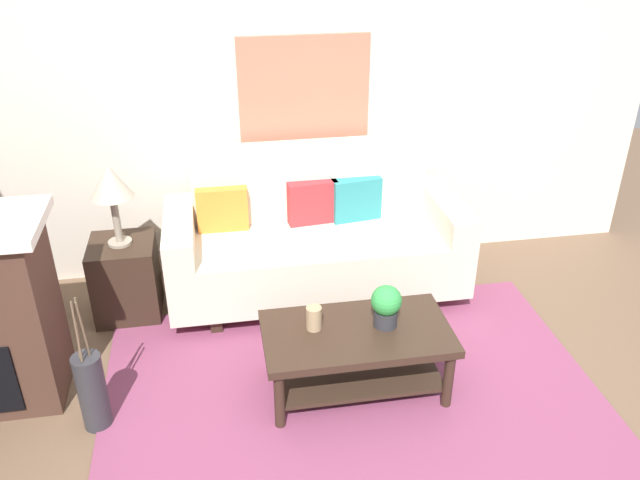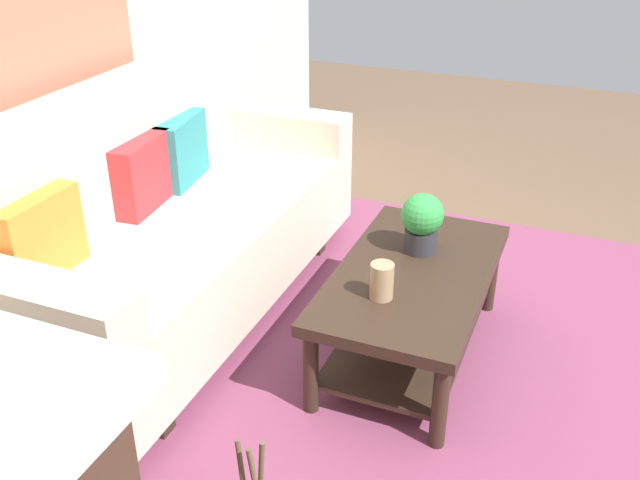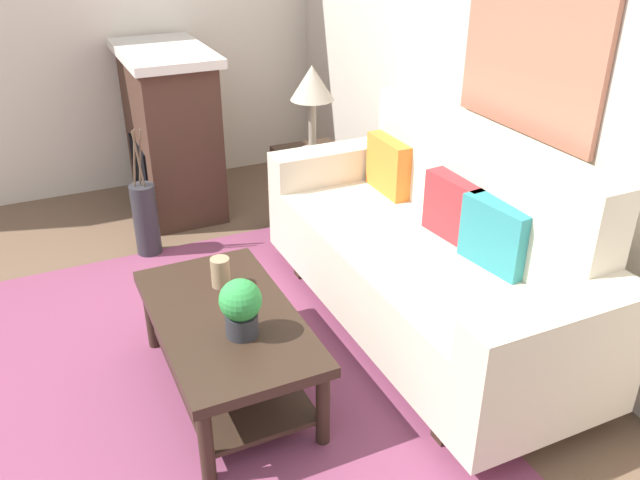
{
  "view_description": "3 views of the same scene",
  "coord_description": "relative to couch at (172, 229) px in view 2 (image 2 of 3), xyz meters",
  "views": [
    {
      "loc": [
        -0.71,
        -2.46,
        2.7
      ],
      "look_at": [
        -0.07,
        1.21,
        0.68
      ],
      "focal_mm": 36.7,
      "sensor_mm": 36.0,
      "label": 1
    },
    {
      "loc": [
        -2.44,
        -0.06,
        1.91
      ],
      "look_at": [
        0.01,
        0.96,
        0.5
      ],
      "focal_mm": 40.1,
      "sensor_mm": 36.0,
      "label": 2
    },
    {
      "loc": [
        2.44,
        -0.11,
        2.1
      ],
      "look_at": [
        -0.11,
        1.08,
        0.62
      ],
      "focal_mm": 37.43,
      "sensor_mm": 36.0,
      "label": 3
    }
  ],
  "objects": [
    {
      "name": "ground_plane",
      "position": [
        0.03,
        -1.67,
        -0.43
      ],
      "size": [
        9.39,
        9.39,
        0.0
      ],
      "primitive_type": "plane",
      "color": "brown"
    },
    {
      "name": "wall_back",
      "position": [
        0.03,
        0.54,
        0.92
      ],
      "size": [
        5.39,
        0.1,
        2.7
      ],
      "primitive_type": "cube",
      "color": "beige",
      "rests_on": "ground_plane"
    },
    {
      "name": "area_rug",
      "position": [
        0.03,
        -1.17,
        -0.42
      ],
      "size": [
        2.96,
        2.02,
        0.01
      ],
      "primitive_type": "cube",
      "color": "#843D5B",
      "rests_on": "ground_plane"
    },
    {
      "name": "couch",
      "position": [
        0.0,
        0.0,
        0.0
      ],
      "size": [
        2.11,
        0.84,
        1.08
      ],
      "color": "beige",
      "rests_on": "ground_plane"
    },
    {
      "name": "throw_pillow_orange",
      "position": [
        -0.65,
        0.13,
        0.25
      ],
      "size": [
        0.36,
        0.12,
        0.32
      ],
      "primitive_type": "cube",
      "rotation": [
        0.0,
        0.0,
        -0.01
      ],
      "color": "orange",
      "rests_on": "couch"
    },
    {
      "name": "throw_pillow_crimson",
      "position": [
        -0.0,
        0.13,
        0.25
      ],
      "size": [
        0.37,
        0.16,
        0.32
      ],
      "primitive_type": "cube",
      "rotation": [
        0.0,
        0.0,
        0.1
      ],
      "color": "red",
      "rests_on": "couch"
    },
    {
      "name": "throw_pillow_teal",
      "position": [
        0.33,
        0.13,
        0.25
      ],
      "size": [
        0.37,
        0.17,
        0.32
      ],
      "primitive_type": "cube",
      "rotation": [
        0.0,
        0.0,
        0.14
      ],
      "color": "teal",
      "rests_on": "couch"
    },
    {
      "name": "coffee_table",
      "position": [
        0.06,
        -1.12,
        -0.12
      ],
      "size": [
        1.1,
        0.6,
        0.43
      ],
      "color": "#332319",
      "rests_on": "ground_plane"
    },
    {
      "name": "tabletop_vase",
      "position": [
        -0.18,
        -1.06,
        0.07
      ],
      "size": [
        0.09,
        0.09,
        0.14
      ],
      "primitive_type": "cylinder",
      "color": "tan",
      "rests_on": "coffee_table"
    },
    {
      "name": "potted_plant_tabletop",
      "position": [
        0.23,
        -1.1,
        0.14
      ],
      "size": [
        0.18,
        0.18,
        0.26
      ],
      "color": "#2D2D33",
      "rests_on": "coffee_table"
    }
  ]
}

